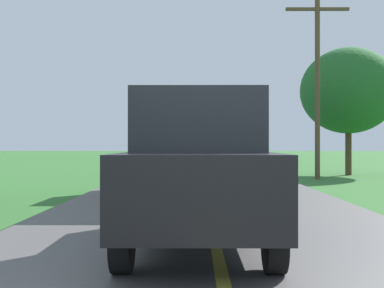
# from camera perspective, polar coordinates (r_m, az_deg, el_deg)

# --- Properties ---
(banana_truck_near) EXTENTS (2.38, 5.82, 2.80)m
(banana_truck_near) POSITION_cam_1_polar(r_m,az_deg,el_deg) (13.61, -0.40, 0.28)
(banana_truck_near) COLOR #2D2D30
(banana_truck_near) RESTS_ON road_surface
(banana_truck_far) EXTENTS (2.38, 5.82, 2.80)m
(banana_truck_far) POSITION_cam_1_polar(r_m,az_deg,el_deg) (22.58, -0.20, 0.13)
(banana_truck_far) COLOR #2D2D30
(banana_truck_far) RESTS_ON road_surface
(utility_pole_roadside) EXTENTS (2.51, 0.20, 7.16)m
(utility_pole_roadside) POSITION_cam_1_polar(r_m,az_deg,el_deg) (20.44, 14.22, 7.12)
(utility_pole_roadside) COLOR brown
(utility_pole_roadside) RESTS_ON ground
(roadside_tree_mid_right) EXTENTS (4.30, 4.30, 5.75)m
(roadside_tree_mid_right) POSITION_cam_1_polar(r_m,az_deg,el_deg) (23.58, 17.53, 5.85)
(roadside_tree_mid_right) COLOR #4C3823
(roadside_tree_mid_right) RESTS_ON ground
(following_car) EXTENTS (1.74, 4.10, 1.92)m
(following_car) POSITION_cam_1_polar(r_m,az_deg,el_deg) (6.25, 0.66, -2.95)
(following_car) COLOR black
(following_car) RESTS_ON road_surface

